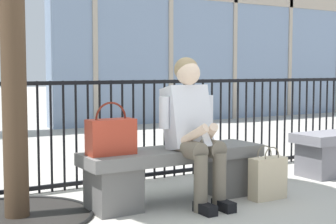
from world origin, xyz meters
The scene contains 6 objects.
ground_plane centered at (0.00, 0.00, 0.00)m, with size 60.00×60.00×0.00m, color #B2ADA3.
stone_bench centered at (0.00, 0.00, 0.27)m, with size 1.60×0.44×0.45m.
seated_person_with_phone centered at (0.10, -0.13, 0.65)m, with size 0.52×0.66×1.21m.
handbag_on_bench centered at (-0.58, -0.01, 0.60)m, with size 0.37×0.16×0.41m.
shopping_bag centered at (0.73, -0.35, 0.19)m, with size 0.33×0.13×0.46m.
plaza_railing centered at (0.00, 0.86, 0.51)m, with size 8.23×0.04×1.01m.
Camera 1 is at (-2.21, -3.58, 1.10)m, focal length 54.33 mm.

